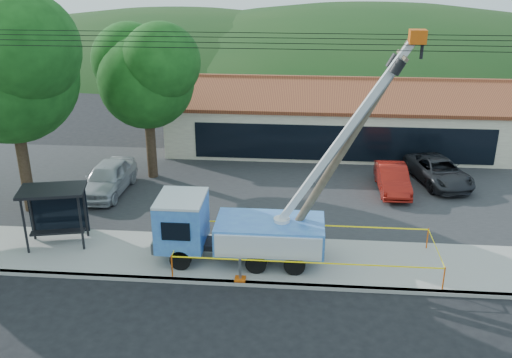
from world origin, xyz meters
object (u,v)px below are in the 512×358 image
object	(u,v)px
car_silver	(110,194)
car_red	(391,192)
bus_shelter	(54,202)
car_dark	(437,184)
utility_truck	(236,226)
leaning_pole	(347,144)

from	to	relation	value
car_silver	car_red	xyz separation A→B (m)	(15.26, 1.55, 0.00)
bus_shelter	car_red	size ratio (longest dim) A/B	0.71
car_silver	car_dark	size ratio (longest dim) A/B	0.98
bus_shelter	car_red	world-z (taller)	bus_shelter
car_red	utility_truck	bearing A→B (deg)	-134.10
leaning_pole	bus_shelter	world-z (taller)	leaning_pole
leaning_pole	car_red	distance (m)	10.03
utility_truck	bus_shelter	size ratio (longest dim) A/B	3.33
leaning_pole	car_silver	xyz separation A→B (m)	(-12.06, 6.34, -5.29)
utility_truck	car_dark	xyz separation A→B (m)	(10.27, 9.51, -1.67)
leaning_pole	car_dark	distance (m)	12.21
bus_shelter	car_dark	bearing A→B (deg)	12.84
leaning_pole	car_red	xyz separation A→B (m)	(3.20, 7.89, -5.29)
bus_shelter	car_silver	world-z (taller)	bus_shelter
utility_truck	leaning_pole	bearing A→B (deg)	3.21
bus_shelter	car_silver	bearing A→B (deg)	74.17
utility_truck	car_dark	bearing A→B (deg)	42.81
car_silver	car_red	world-z (taller)	car_silver
leaning_pole	bus_shelter	bearing A→B (deg)	177.49
utility_truck	car_red	distance (m)	11.22
car_red	car_dark	size ratio (longest dim) A/B	0.84
car_dark	car_red	bearing A→B (deg)	-168.28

